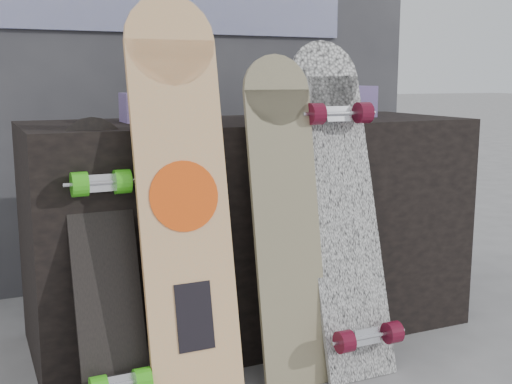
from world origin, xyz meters
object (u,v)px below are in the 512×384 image
longboard_celtic (286,210)px  skateboard_dark (106,264)px  longboard_geisha (183,190)px  vendor_table (252,227)px  longboard_cascadia (342,200)px

longboard_celtic → skateboard_dark: size_ratio=1.22×
longboard_celtic → longboard_geisha: bearing=178.5°
skateboard_dark → longboard_geisha: bearing=-9.2°
vendor_table → skateboard_dark: skateboard_dark is taller
longboard_celtic → skateboard_dark: longboard_celtic is taller
vendor_table → skateboard_dark: (-0.61, -0.35, 0.03)m
skateboard_dark → longboard_cascadia: bearing=-2.1°
longboard_geisha → longboard_cascadia: (0.55, 0.01, -0.07)m
longboard_celtic → skateboard_dark: bearing=175.4°
vendor_table → longboard_geisha: size_ratio=1.34×
vendor_table → longboard_celtic: size_ratio=1.56×
vendor_table → longboard_celtic: 0.43m
longboard_celtic → longboard_cascadia: bearing=4.2°
vendor_table → longboard_celtic: (-0.06, -0.40, 0.15)m
longboard_geisha → longboard_celtic: bearing=-1.5°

